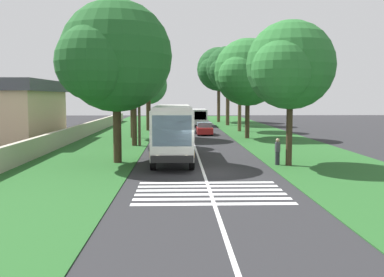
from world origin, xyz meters
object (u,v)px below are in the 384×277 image
at_px(roadside_tree_left_2, 133,78).
at_px(roadside_tree_right_1, 288,68).
at_px(coach_bus, 173,129).
at_px(utility_pole, 139,98).
at_px(trailing_car_1, 176,125).
at_px(roadside_tree_right_4, 239,75).
at_px(roadside_tree_left_4, 113,59).
at_px(roadside_tree_right_0, 218,71).
at_px(roadside_building, 11,111).
at_px(trailing_car_0, 204,129).
at_px(roadside_tree_right_3, 227,69).
at_px(pedestrian, 278,151).
at_px(roadside_tree_left_0, 147,72).
at_px(roadside_tree_left_3, 147,86).
at_px(trailing_minibus_0, 199,116).
at_px(roadside_tree_right_2, 246,74).
at_px(roadside_tree_left_1, 130,55).

xyz_separation_m(roadside_tree_left_2, roadside_tree_right_1, (-11.84, -10.77, 0.16)).
xyz_separation_m(coach_bus, utility_pole, (8.98, 3.07, 2.07)).
height_order(trailing_car_1, roadside_tree_right_4, roadside_tree_right_4).
bearing_deg(coach_bus, trailing_car_1, -0.16).
xyz_separation_m(roadside_tree_right_4, utility_pole, (-16.35, 10.97, -2.89)).
height_order(trailing_car_1, roadside_tree_left_4, roadside_tree_left_4).
xyz_separation_m(roadside_tree_right_0, roadside_building, (-33.45, 22.85, -5.82)).
height_order(trailing_car_0, roadside_tree_right_3, roadside_tree_right_3).
relative_size(coach_bus, roadside_tree_left_4, 1.06).
bearing_deg(pedestrian, roadside_tree_right_1, -110.49).
relative_size(trailing_car_1, roadside_tree_left_0, 0.43).
xyz_separation_m(roadside_tree_left_4, pedestrian, (-1.42, -10.47, -5.85)).
xyz_separation_m(roadside_tree_left_2, roadside_tree_left_3, (26.33, 0.54, -0.07)).
distance_m(trailing_minibus_0, roadside_tree_left_0, 12.91).
distance_m(roadside_tree_right_0, roadside_building, 40.93).
bearing_deg(trailing_car_1, roadside_tree_right_4, -111.02).
bearing_deg(roadside_tree_right_3, roadside_tree_right_2, 178.98).
height_order(trailing_car_0, roadside_tree_left_3, roadside_tree_left_3).
height_order(roadside_tree_left_0, roadside_tree_right_3, roadside_tree_right_3).
bearing_deg(roadside_tree_right_1, roadside_tree_right_4, -1.55).
relative_size(roadside_tree_right_0, roadside_tree_right_1, 1.42).
bearing_deg(roadside_tree_left_0, roadside_building, 139.17).
bearing_deg(roadside_tree_left_2, roadside_building, 72.74).
xyz_separation_m(coach_bus, roadside_tree_left_1, (16.97, 4.65, 6.58)).
bearing_deg(roadside_tree_right_1, roadside_tree_left_2, 42.29).
bearing_deg(trailing_car_1, roadside_tree_right_1, -167.16).
bearing_deg(roadside_tree_left_0, roadside_tree_right_2, -134.85).
xyz_separation_m(trailing_car_1, utility_pole, (-19.36, 3.15, 3.55)).
bearing_deg(roadside_tree_left_3, roadside_tree_left_4, -179.49).
distance_m(coach_bus, trailing_car_1, 28.38).
bearing_deg(utility_pole, coach_bus, -161.16).
bearing_deg(roadside_tree_left_4, roadside_tree_right_3, -16.78).
height_order(roadside_tree_right_4, utility_pole, roadside_tree_right_4).
bearing_deg(coach_bus, trailing_car_0, -9.21).
bearing_deg(utility_pole, roadside_tree_left_2, 69.96).
relative_size(roadside_tree_left_4, roadside_tree_right_1, 1.17).
bearing_deg(roadside_tree_right_2, roadside_tree_right_1, 179.25).
height_order(trailing_minibus_0, roadside_tree_left_0, roadside_tree_left_0).
distance_m(roadside_tree_right_1, roadside_building, 27.84).
xyz_separation_m(roadside_tree_left_4, roadside_tree_right_1, (-1.61, -10.98, -0.62)).
height_order(roadside_tree_left_1, roadside_building, roadside_tree_left_1).
bearing_deg(roadside_building, roadside_tree_right_3, -43.79).
bearing_deg(coach_bus, trailing_minibus_0, -5.55).
bearing_deg(roadside_tree_left_1, trailing_minibus_0, -23.25).
distance_m(roadside_tree_right_2, pedestrian, 19.29).
bearing_deg(trailing_minibus_0, roadside_building, 140.11).
distance_m(roadside_tree_right_0, roadside_tree_right_1, 49.12).
height_order(roadside_tree_right_0, roadside_tree_right_4, roadside_tree_right_0).
xyz_separation_m(roadside_tree_left_0, roadside_building, (-13.96, 12.06, -4.42)).
relative_size(roadside_tree_left_1, pedestrian, 7.39).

